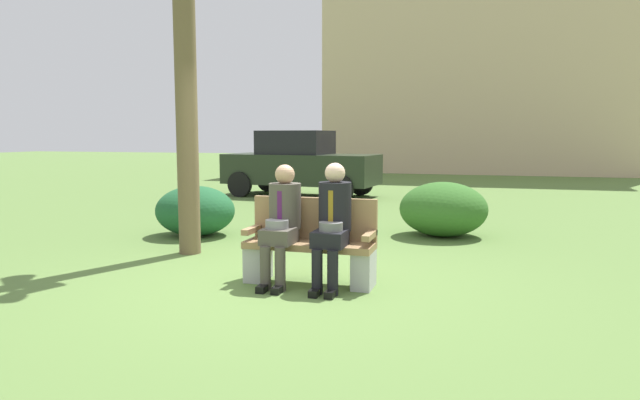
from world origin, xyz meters
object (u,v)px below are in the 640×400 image
(parked_car_near, at_px, (300,164))
(building_backdrop, at_px, (483,48))
(shrub_near_bench, at_px, (195,211))
(shrub_mid_lawn, at_px, (443,209))
(seated_man_left, at_px, (282,218))
(seated_man_right, at_px, (333,219))
(park_bench, at_px, (311,246))

(parked_car_near, distance_m, building_backdrop, 15.12)
(shrub_near_bench, xyz_separation_m, shrub_mid_lawn, (3.73, 1.03, 0.03))
(shrub_near_bench, relative_size, parked_car_near, 0.31)
(seated_man_left, xyz_separation_m, seated_man_right, (0.55, 0.00, 0.01))
(seated_man_left, relative_size, shrub_mid_lawn, 0.93)
(seated_man_left, distance_m, shrub_mid_lawn, 3.70)
(seated_man_right, bearing_deg, building_backdrop, 86.95)
(shrub_near_bench, bearing_deg, building_backdrop, 78.41)
(park_bench, distance_m, shrub_near_bench, 3.43)
(building_backdrop, bearing_deg, shrub_mid_lawn, -90.95)
(shrub_near_bench, xyz_separation_m, parked_car_near, (-0.25, 5.99, 0.45))
(building_backdrop, bearing_deg, seated_man_left, -94.47)
(parked_car_near, height_order, building_backdrop, building_backdrop)
(seated_man_left, bearing_deg, building_backdrop, 85.53)
(seated_man_right, height_order, shrub_mid_lawn, seated_man_right)
(shrub_mid_lawn, bearing_deg, parked_car_near, 128.81)
(seated_man_right, bearing_deg, shrub_near_bench, 140.38)
(shrub_mid_lawn, bearing_deg, seated_man_right, -104.31)
(seated_man_right, xyz_separation_m, shrub_mid_lawn, (0.87, 3.40, -0.29))
(seated_man_left, distance_m, seated_man_right, 0.55)
(parked_car_near, bearing_deg, shrub_near_bench, -87.56)
(shrub_mid_lawn, xyz_separation_m, parked_car_near, (-3.99, 4.96, 0.41))
(shrub_mid_lawn, distance_m, parked_car_near, 6.37)
(park_bench, bearing_deg, shrub_near_bench, 139.09)
(shrub_mid_lawn, height_order, parked_car_near, parked_car_near)
(shrub_mid_lawn, bearing_deg, seated_man_left, -112.60)
(shrub_mid_lawn, distance_m, building_backdrop, 19.36)
(park_bench, distance_m, shrub_mid_lawn, 3.47)
(seated_man_left, bearing_deg, shrub_near_bench, 134.27)
(park_bench, height_order, shrub_near_bench, park_bench)
(seated_man_left, relative_size, building_backdrop, 0.09)
(seated_man_left, height_order, shrub_near_bench, seated_man_left)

